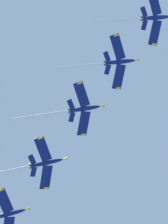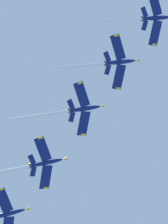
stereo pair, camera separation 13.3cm
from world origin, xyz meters
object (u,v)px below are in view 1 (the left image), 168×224
jet_second (111,63)px  jet_fourth (32,166)px  jet_lead (148,18)px  jet_fifth (1,216)px  jet_third (71,111)px

jet_second → jet_fourth: jet_second is taller
jet_lead → jet_fifth: size_ratio=1.07×
jet_third → jet_fourth: 23.27m
jet_second → jet_third: 22.17m
jet_second → jet_fourth: bearing=-14.2°
jet_third → jet_fourth: (21.71, -6.53, -5.26)m
jet_lead → jet_second: bearing=-11.6°
jet_lead → jet_second: jet_lead is taller
jet_lead → jet_fourth: bearing=-13.3°
jet_fourth → jet_fifth: bearing=-19.5°
jet_fifth → jet_fourth: bearing=160.5°
jet_lead → jet_fourth: 66.30m
jet_third → jet_fifth: size_ratio=1.08×
jet_third → jet_fourth: size_ratio=0.97×
jet_second → jet_fifth: jet_second is taller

